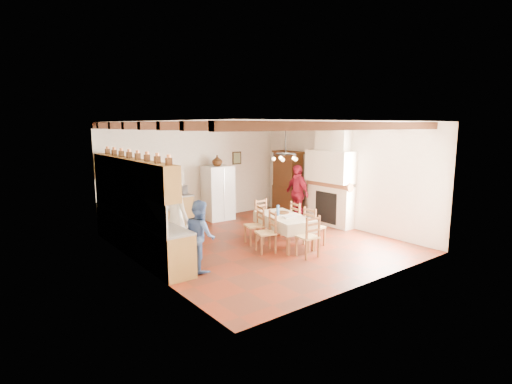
{
  "coord_description": "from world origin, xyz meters",
  "views": [
    {
      "loc": [
        -5.96,
        -7.6,
        2.92
      ],
      "look_at": [
        0.1,
        0.3,
        1.25
      ],
      "focal_mm": 28.0,
      "sensor_mm": 36.0,
      "label": 1
    }
  ],
  "objects_px": {
    "chair_left_near": "(266,232)",
    "chair_left_far": "(254,225)",
    "hutch": "(287,183)",
    "dining_table": "(284,219)",
    "microwave": "(178,190)",
    "chair_right_far": "(300,220)",
    "person_woman_red": "(297,193)",
    "person_woman_blue": "(200,235)",
    "person_man": "(176,220)",
    "chair_right_near": "(314,226)",
    "refrigerator": "(218,193)",
    "chair_end_far": "(265,217)",
    "chair_end_near": "(308,236)"
  },
  "relations": [
    {
      "from": "microwave",
      "to": "chair_left_far",
      "type": "bearing_deg",
      "value": -97.79
    },
    {
      "from": "chair_left_near",
      "to": "chair_left_far",
      "type": "relative_size",
      "value": 1.0
    },
    {
      "from": "hutch",
      "to": "chair_end_far",
      "type": "xyz_separation_m",
      "value": [
        -2.18,
        -1.53,
        -0.56
      ]
    },
    {
      "from": "person_woman_red",
      "to": "microwave",
      "type": "xyz_separation_m",
      "value": [
        -3.1,
        1.78,
        0.17
      ]
    },
    {
      "from": "hutch",
      "to": "microwave",
      "type": "relative_size",
      "value": 4.19
    },
    {
      "from": "hutch",
      "to": "chair_right_far",
      "type": "distance_m",
      "value": 2.85
    },
    {
      "from": "refrigerator",
      "to": "chair_end_far",
      "type": "xyz_separation_m",
      "value": [
        0.02,
        -2.31,
        -0.36
      ]
    },
    {
      "from": "chair_right_near",
      "to": "person_woman_blue",
      "type": "relative_size",
      "value": 0.66
    },
    {
      "from": "chair_end_near",
      "to": "person_woman_red",
      "type": "xyz_separation_m",
      "value": [
        2.15,
        2.63,
        0.39
      ]
    },
    {
      "from": "person_woman_blue",
      "to": "microwave",
      "type": "xyz_separation_m",
      "value": [
        1.36,
        3.67,
        0.31
      ]
    },
    {
      "from": "refrigerator",
      "to": "chair_right_far",
      "type": "distance_m",
      "value": 3.14
    },
    {
      "from": "chair_left_near",
      "to": "person_man",
      "type": "relative_size",
      "value": 0.53
    },
    {
      "from": "chair_left_far",
      "to": "chair_right_near",
      "type": "bearing_deg",
      "value": 62.12
    },
    {
      "from": "person_woman_blue",
      "to": "person_woman_red",
      "type": "relative_size",
      "value": 0.83
    },
    {
      "from": "refrigerator",
      "to": "chair_left_near",
      "type": "bearing_deg",
      "value": -102.56
    },
    {
      "from": "hutch",
      "to": "chair_left_far",
      "type": "height_order",
      "value": "hutch"
    },
    {
      "from": "chair_left_far",
      "to": "person_woman_blue",
      "type": "bearing_deg",
      "value": -54.24
    },
    {
      "from": "chair_right_near",
      "to": "person_woman_blue",
      "type": "bearing_deg",
      "value": 84.9
    },
    {
      "from": "chair_left_near",
      "to": "chair_left_far",
      "type": "xyz_separation_m",
      "value": [
        0.19,
        0.69,
        0.0
      ]
    },
    {
      "from": "chair_right_far",
      "to": "chair_left_near",
      "type": "bearing_deg",
      "value": 111.18
    },
    {
      "from": "chair_end_far",
      "to": "person_man",
      "type": "height_order",
      "value": "person_man"
    },
    {
      "from": "chair_right_near",
      "to": "chair_right_far",
      "type": "bearing_deg",
      "value": -16.68
    },
    {
      "from": "chair_right_near",
      "to": "microwave",
      "type": "xyz_separation_m",
      "value": [
        -1.7,
        3.9,
        0.56
      ]
    },
    {
      "from": "chair_right_far",
      "to": "person_woman_blue",
      "type": "relative_size",
      "value": 0.66
    },
    {
      "from": "dining_table",
      "to": "refrigerator",
      "type": "bearing_deg",
      "value": 87.26
    },
    {
      "from": "refrigerator",
      "to": "chair_right_near",
      "type": "bearing_deg",
      "value": -82.19
    },
    {
      "from": "hutch",
      "to": "dining_table",
      "type": "height_order",
      "value": "hutch"
    },
    {
      "from": "chair_left_near",
      "to": "chair_end_far",
      "type": "distance_m",
      "value": 1.48
    },
    {
      "from": "microwave",
      "to": "dining_table",
      "type": "bearing_deg",
      "value": -91.02
    },
    {
      "from": "chair_left_near",
      "to": "person_woman_blue",
      "type": "relative_size",
      "value": 0.66
    },
    {
      "from": "hutch",
      "to": "person_woman_red",
      "type": "relative_size",
      "value": 1.2
    },
    {
      "from": "dining_table",
      "to": "person_woman_red",
      "type": "height_order",
      "value": "person_woman_red"
    },
    {
      "from": "chair_end_far",
      "to": "microwave",
      "type": "height_order",
      "value": "microwave"
    },
    {
      "from": "refrigerator",
      "to": "chair_left_near",
      "type": "distance_m",
      "value": 3.6
    },
    {
      "from": "hutch",
      "to": "person_woman_blue",
      "type": "relative_size",
      "value": 1.44
    },
    {
      "from": "chair_left_far",
      "to": "chair_right_far",
      "type": "relative_size",
      "value": 1.0
    },
    {
      "from": "refrigerator",
      "to": "dining_table",
      "type": "bearing_deg",
      "value": -90.94
    },
    {
      "from": "dining_table",
      "to": "person_man",
      "type": "height_order",
      "value": "person_man"
    },
    {
      "from": "refrigerator",
      "to": "microwave",
      "type": "xyz_separation_m",
      "value": [
        -1.3,
        0.12,
        0.2
      ]
    },
    {
      "from": "person_woman_red",
      "to": "chair_end_far",
      "type": "bearing_deg",
      "value": -63.22
    },
    {
      "from": "chair_end_far",
      "to": "person_man",
      "type": "distance_m",
      "value": 2.92
    },
    {
      "from": "chair_end_near",
      "to": "person_man",
      "type": "relative_size",
      "value": 0.53
    },
    {
      "from": "hutch",
      "to": "chair_right_near",
      "type": "distance_m",
      "value": 3.54
    },
    {
      "from": "person_man",
      "to": "chair_left_far",
      "type": "bearing_deg",
      "value": -112.22
    },
    {
      "from": "person_woman_blue",
      "to": "hutch",
      "type": "bearing_deg",
      "value": -51.05
    },
    {
      "from": "chair_left_near",
      "to": "person_man",
      "type": "bearing_deg",
      "value": -92.12
    },
    {
      "from": "chair_end_far",
      "to": "person_woman_red",
      "type": "xyz_separation_m",
      "value": [
        1.78,
        0.65,
        0.39
      ]
    },
    {
      "from": "chair_right_far",
      "to": "person_woman_red",
      "type": "xyz_separation_m",
      "value": [
        1.2,
        1.4,
        0.39
      ]
    },
    {
      "from": "dining_table",
      "to": "chair_end_near",
      "type": "xyz_separation_m",
      "value": [
        -0.19,
        -1.0,
        -0.17
      ]
    },
    {
      "from": "dining_table",
      "to": "chair_right_far",
      "type": "relative_size",
      "value": 1.88
    }
  ]
}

